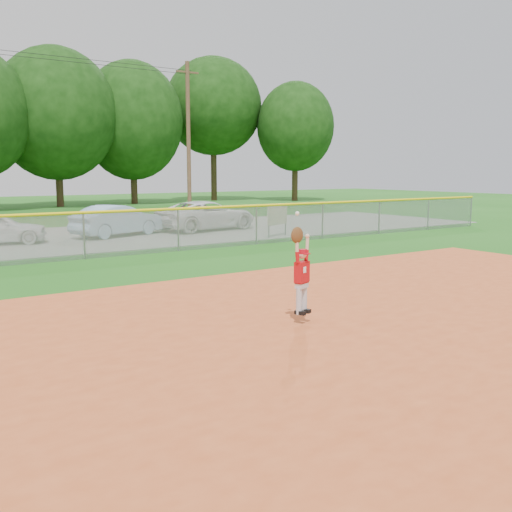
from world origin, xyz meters
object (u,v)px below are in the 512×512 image
Objects in this scene: car_white_b at (207,215)px; ballplayer at (301,271)px; sponsor_sign at (277,215)px; car_blue at (118,220)px.

ballplayer is (-6.84, -15.83, 0.30)m from car_white_b.
car_white_b is 17.24m from ballplayer.
ballplayer reaches higher than car_white_b.
car_white_b is 4.29m from sponsor_sign.
car_white_b is at bearing 105.60° from sponsor_sign.
sponsor_sign is at bearing 55.67° from ballplayer.
sponsor_sign reaches higher than car_white_b.
sponsor_sign is (5.63, -4.00, 0.23)m from car_blue.
ballplayer is at bearing 152.43° from car_blue.
car_blue is 15.88m from ballplayer.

